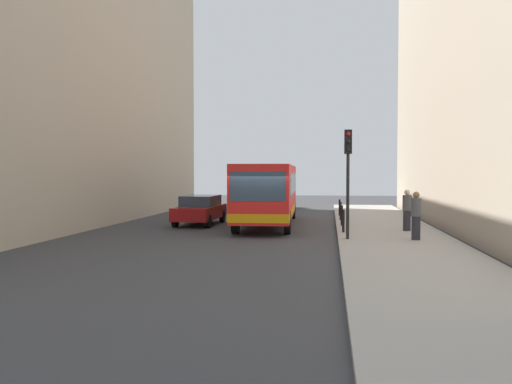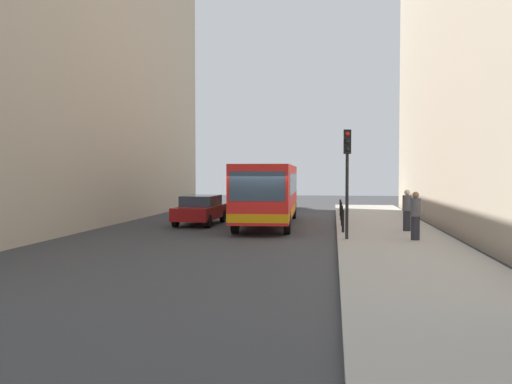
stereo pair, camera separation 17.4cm
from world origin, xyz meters
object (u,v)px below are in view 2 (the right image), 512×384
Objects in this scene: car_behind_bus at (280,198)px; bollard_farthest at (340,208)px; bollard_mid at (342,216)px; traffic_light at (347,163)px; car_beside_bus at (200,209)px; pedestrian_near_signal at (415,216)px; bollard_near at (343,221)px; pedestrian_mid_sidewalk at (407,210)px; bollard_far at (341,211)px; bus at (269,191)px.

car_behind_bus reaches higher than bollard_farthest.
traffic_light is at bearing -88.88° from bollard_mid.
traffic_light is 4.32× the size of bollard_farthest.
traffic_light reaches higher than bollard_farthest.
bollard_mid is (-0.10, 5.12, -2.38)m from traffic_light.
car_beside_bus is 1.08× the size of traffic_light.
pedestrian_near_signal reaches higher than car_beside_bus.
pedestrian_near_signal is (2.61, -5.01, 0.42)m from bollard_mid.
bollard_farthest is at bearing 90.00° from bollard_mid.
car_beside_bus is 7.18m from bollard_mid.
bollard_mid is at bearing -90.00° from bollard_farthest.
car_behind_bus is 4.71× the size of bollard_mid.
car_beside_bus is at bearing 151.17° from bollard_near.
bollard_near is 2.92m from pedestrian_mid_sidewalk.
bollard_farthest is (-0.10, 10.88, -2.38)m from traffic_light.
bollard_near is at bearing 152.67° from car_beside_bus.
bollard_far is 0.53× the size of pedestrian_near_signal.
pedestrian_near_signal is (6.26, -6.37, -0.68)m from bus.
bollard_far is at bearing 114.78° from car_behind_bus.
pedestrian_mid_sidewalk is (6.95, -15.08, 0.25)m from car_behind_bus.
traffic_light is 2.32× the size of pedestrian_mid_sidewalk.
bollard_far is at bearing 90.00° from bollard_mid.
pedestrian_near_signal is (2.51, 0.11, -1.96)m from traffic_light.
bollard_farthest is 0.53× the size of pedestrian_near_signal.
bus is at bearing 130.77° from bollard_near.
bollard_far is at bearing 5.31° from pedestrian_mid_sidewalk.
bus is at bearing 147.97° from pedestrian_near_signal.
traffic_light reaches higher than bus.
bus is 7.18m from pedestrian_mid_sidewalk.
car_behind_bus is at bearing 124.06° from pedestrian_near_signal.
pedestrian_near_signal is (2.61, -7.89, 0.42)m from bollard_far.
bus reaches higher than pedestrian_near_signal.
car_behind_bus reaches higher than bollard_far.
bollard_mid is at bearing 30.76° from pedestrian_mid_sidewalk.
traffic_light reaches higher than pedestrian_near_signal.
car_behind_bus reaches higher than bollard_mid.
pedestrian_near_signal reaches higher than bollard_far.
bus is at bearing 159.66° from bollard_mid.
bollard_far is 0.54× the size of pedestrian_mid_sidewalk.
traffic_light is at bearing 141.00° from car_beside_bus.
traffic_light reaches higher than bollard_near.
car_beside_bus and car_behind_bus have the same top height.
car_beside_bus is at bearing 171.72° from bollard_mid.
bollard_far is at bearing -159.51° from bus.
bollard_near is (7.11, -3.91, -0.16)m from car_beside_bus.
bus reaches higher than car_behind_bus.
pedestrian_mid_sidewalk is at bearing -60.35° from bollard_far.
bollard_far is at bearing -163.95° from car_beside_bus.
bus is 7.59m from traffic_light.
pedestrian_mid_sidewalk is at bearing 117.20° from car_behind_bus.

